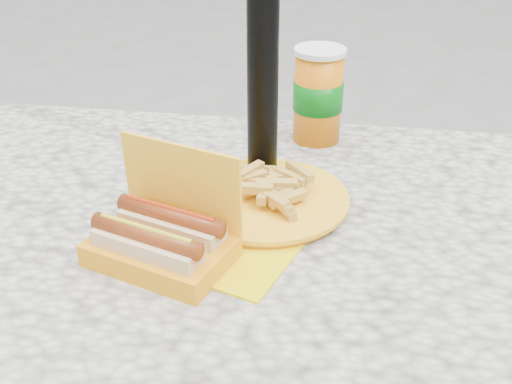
# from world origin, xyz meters

# --- Properties ---
(picnic_table) EXTENTS (1.20, 0.80, 0.75)m
(picnic_table) POSITION_xyz_m (0.00, 0.00, 0.64)
(picnic_table) COLOR beige
(picnic_table) RESTS_ON ground
(hotdog_box) EXTENTS (0.22, 0.18, 0.15)m
(hotdog_box) POSITION_xyz_m (-0.10, -0.11, 0.78)
(hotdog_box) COLOR yellow
(hotdog_box) RESTS_ON picnic_table
(fries_plate) EXTENTS (0.30, 0.37, 0.05)m
(fries_plate) POSITION_xyz_m (0.02, 0.05, 0.76)
(fries_plate) COLOR yellow
(fries_plate) RESTS_ON picnic_table
(soda_cup) EXTENTS (0.09, 0.09, 0.18)m
(soda_cup) POSITION_xyz_m (0.08, 0.32, 0.84)
(soda_cup) COLOR orange
(soda_cup) RESTS_ON picnic_table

